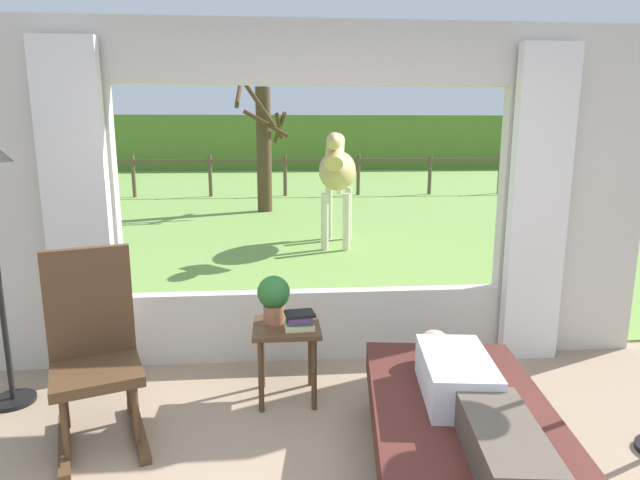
# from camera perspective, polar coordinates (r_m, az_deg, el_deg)

# --- Properties ---
(back_wall_with_window) EXTENTS (5.20, 0.12, 2.55)m
(back_wall_with_window) POSITION_cam_1_polar(r_m,az_deg,el_deg) (4.05, -0.56, 4.08)
(back_wall_with_window) COLOR beige
(back_wall_with_window) RESTS_ON ground_plane
(curtain_panel_left) EXTENTS (0.44, 0.10, 2.40)m
(curtain_panel_left) POSITION_cam_1_polar(r_m,az_deg,el_deg) (4.15, -24.39, 2.52)
(curtain_panel_left) COLOR silver
(curtain_panel_left) RESTS_ON ground_plane
(curtain_panel_right) EXTENTS (0.44, 0.10, 2.40)m
(curtain_panel_right) POSITION_cam_1_polar(r_m,az_deg,el_deg) (4.39, 22.20, 3.15)
(curtain_panel_right) COLOR silver
(curtain_panel_right) RESTS_ON ground_plane
(outdoor_pasture_lawn) EXTENTS (36.00, 21.68, 0.02)m
(outdoor_pasture_lawn) POSITION_cam_1_polar(r_m,az_deg,el_deg) (15.01, -3.74, 4.87)
(outdoor_pasture_lawn) COLOR #759E47
(outdoor_pasture_lawn) RESTS_ON ground_plane
(distant_hill_ridge) EXTENTS (36.00, 2.00, 2.40)m
(distant_hill_ridge) POSITION_cam_1_polar(r_m,az_deg,el_deg) (24.75, -4.29, 10.30)
(distant_hill_ridge) COLOR #597F2F
(distant_hill_ridge) RESTS_ON ground_plane
(recliner_sofa) EXTENTS (1.11, 1.80, 0.42)m
(recliner_sofa) POSITION_cam_1_polar(r_m,az_deg,el_deg) (2.98, 14.95, -20.49)
(recliner_sofa) COLOR black
(recliner_sofa) RESTS_ON ground_plane
(reclining_person) EXTENTS (0.41, 1.44, 0.22)m
(reclining_person) POSITION_cam_1_polar(r_m,az_deg,el_deg) (2.79, 15.64, -15.72)
(reclining_person) COLOR silver
(reclining_person) RESTS_ON recliner_sofa
(rocking_chair) EXTENTS (0.67, 0.80, 1.12)m
(rocking_chair) POSITION_cam_1_polar(r_m,az_deg,el_deg) (3.42, -22.95, -10.58)
(rocking_chair) COLOR #4C331E
(rocking_chair) RESTS_ON ground_plane
(side_table) EXTENTS (0.44, 0.44, 0.52)m
(side_table) POSITION_cam_1_polar(r_m,az_deg,el_deg) (3.62, -3.58, -10.42)
(side_table) COLOR #4C331E
(side_table) RESTS_ON ground_plane
(potted_plant) EXTENTS (0.22, 0.22, 0.32)m
(potted_plant) POSITION_cam_1_polar(r_m,az_deg,el_deg) (3.58, -4.94, -5.97)
(potted_plant) COLOR #9E6042
(potted_plant) RESTS_ON side_table
(book_stack) EXTENTS (0.21, 0.18, 0.10)m
(book_stack) POSITION_cam_1_polar(r_m,az_deg,el_deg) (3.51, -2.19, -8.57)
(book_stack) COLOR beige
(book_stack) RESTS_ON side_table
(horse) EXTENTS (0.77, 1.82, 1.73)m
(horse) POSITION_cam_1_polar(r_m,az_deg,el_deg) (8.17, 1.83, 7.25)
(horse) COLOR tan
(horse) RESTS_ON outdoor_pasture_lawn
(pasture_tree) EXTENTS (1.10, 1.24, 3.03)m
(pasture_tree) POSITION_cam_1_polar(r_m,az_deg,el_deg) (11.74, -6.02, 10.05)
(pasture_tree) COLOR #4C3823
(pasture_tree) RESTS_ON outdoor_pasture_lawn
(pasture_fence_line) EXTENTS (16.10, 0.10, 1.10)m
(pasture_fence_line) POSITION_cam_1_polar(r_m,az_deg,el_deg) (14.58, -3.74, 7.57)
(pasture_fence_line) COLOR brown
(pasture_fence_line) RESTS_ON outdoor_pasture_lawn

